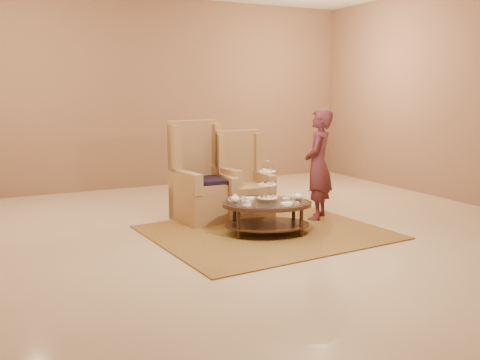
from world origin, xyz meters
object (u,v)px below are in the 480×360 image
armchair_left (202,187)px  person (318,165)px  tea_table (267,208)px  armchair_right (242,189)px

armchair_left → person: 1.67m
tea_table → armchair_left: armchair_left is taller
tea_table → person: bearing=39.6°
tea_table → armchair_right: 1.00m
armchair_right → person: size_ratio=0.80×
person → armchair_left: bearing=-70.9°
armchair_right → person: person is taller
armchair_left → armchair_right: size_ratio=1.12×
tea_table → person: (1.04, 0.39, 0.44)m
armchair_right → tea_table: bearing=-94.0°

